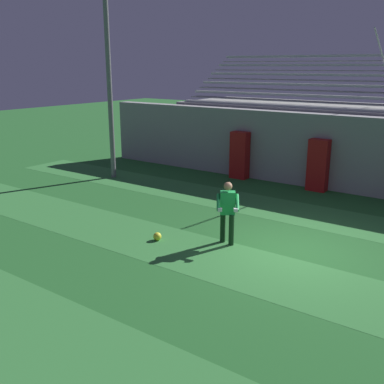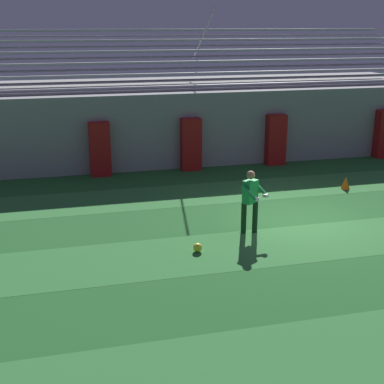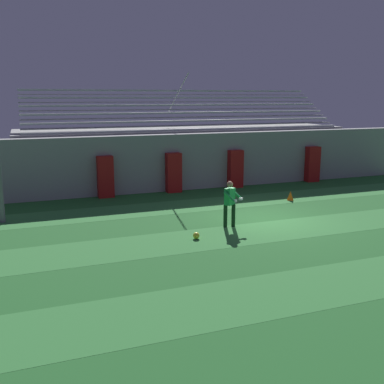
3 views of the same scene
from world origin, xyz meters
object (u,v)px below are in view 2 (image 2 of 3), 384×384
Objects in this scene: padding_pillar_far_right at (384,134)px; soccer_ball at (198,248)px; padding_pillar_gate_left at (191,144)px; padding_pillar_far_left at (100,149)px; padding_pillar_gate_right at (276,140)px; goalkeeper at (251,198)px; traffic_cone at (346,183)px.

soccer_ball is at bearing -142.92° from padding_pillar_far_right.
padding_pillar_gate_left and padding_pillar_far_left have the same top height.
padding_pillar_far_right is 8.78× the size of soccer_ball.
padding_pillar_gate_right and padding_pillar_far_right have the same top height.
padding_pillar_gate_left is 1.00× the size of padding_pillar_far_right.
goalkeeper is at bearing -117.55° from padding_pillar_gate_right.
padding_pillar_gate_left is at bearing 0.00° from padding_pillar_far_left.
padding_pillar_gate_right is at bearing 55.71° from soccer_ball.
soccer_ball is (-9.71, -7.34, -0.86)m from padding_pillar_far_right.
goalkeeper is at bearing -141.37° from padding_pillar_far_right.
padding_pillar_far_left is (-6.68, 0.00, 0.00)m from padding_pillar_gate_right.
goalkeeper is (-8.08, -6.45, -0.01)m from padding_pillar_far_right.
padding_pillar_gate_left is 1.16× the size of goalkeeper.
goalkeeper is (3.31, -6.45, -0.01)m from padding_pillar_far_left.
padding_pillar_far_right is at bearing 44.23° from traffic_cone.
traffic_cone is at bearing 33.17° from goalkeeper.
padding_pillar_far_right reaches higher than traffic_cone.
goalkeeper is 5.31m from traffic_cone.
padding_pillar_far_left is 11.39m from padding_pillar_far_right.
padding_pillar_gate_right reaches higher than traffic_cone.
padding_pillar_gate_left is 6.45m from goalkeeper.
traffic_cone is (1.03, -3.58, -0.76)m from padding_pillar_gate_right.
padding_pillar_far_left is at bearing 180.00° from padding_pillar_far_right.
padding_pillar_gate_left is 5.71m from traffic_cone.
soccer_ball is (-1.64, -0.89, -0.84)m from goalkeeper.
padding_pillar_gate_left is at bearing 140.78° from traffic_cone.
padding_pillar_gate_right is 8.78× the size of soccer_ball.
padding_pillar_far_right is 1.16× the size of goalkeeper.
padding_pillar_gate_right is 4.71m from padding_pillar_far_right.
padding_pillar_gate_left is 3.35m from padding_pillar_gate_right.
padding_pillar_far_left reaches higher than goalkeeper.
soccer_ball is (-1.65, -7.34, -0.86)m from padding_pillar_gate_left.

